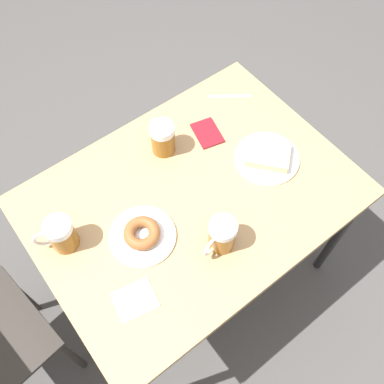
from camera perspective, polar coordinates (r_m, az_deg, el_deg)
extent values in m
plane|color=#474442|center=(2.13, 0.00, -10.26)|extent=(8.00, 8.00, 0.00)
cube|color=tan|center=(1.48, 0.00, -0.69)|extent=(0.79, 1.09, 0.03)
cylinder|color=black|center=(1.91, 18.86, -5.46)|extent=(0.04, 0.04, 0.70)
cylinder|color=black|center=(2.12, 4.96, 8.31)|extent=(0.04, 0.04, 0.70)
cylinder|color=black|center=(1.90, -19.09, -6.72)|extent=(0.04, 0.04, 0.70)
cylinder|color=#2D2823|center=(1.86, -15.76, -20.26)|extent=(0.03, 0.03, 0.45)
cylinder|color=#2D2823|center=(1.99, -21.80, -12.49)|extent=(0.03, 0.03, 0.45)
cylinder|color=white|center=(1.56, 9.96, 4.46)|extent=(0.23, 0.23, 0.01)
cube|color=#D1B27F|center=(1.55, 10.08, 4.91)|extent=(0.19, 0.19, 0.03)
cylinder|color=white|center=(1.40, -6.60, -5.87)|extent=(0.22, 0.22, 0.01)
torus|color=brown|center=(1.38, -6.70, -5.46)|extent=(0.12, 0.12, 0.04)
cylinder|color=#8C5619|center=(1.34, 4.01, -5.92)|extent=(0.09, 0.09, 0.10)
cylinder|color=white|center=(1.28, 4.18, -4.76)|extent=(0.09, 0.09, 0.03)
torus|color=silver|center=(1.31, 2.71, -7.11)|extent=(0.03, 0.08, 0.08)
cylinder|color=#8C5619|center=(1.40, -16.84, -5.66)|extent=(0.09, 0.09, 0.10)
cylinder|color=white|center=(1.34, -17.52, -4.52)|extent=(0.09, 0.09, 0.03)
torus|color=silver|center=(1.40, -18.88, -5.87)|extent=(0.04, 0.08, 0.08)
cylinder|color=#8C5619|center=(1.53, -3.88, 6.85)|extent=(0.09, 0.09, 0.10)
cylinder|color=white|center=(1.48, -4.03, 8.32)|extent=(0.09, 0.09, 0.03)
torus|color=silver|center=(1.55, -4.74, 8.37)|extent=(0.08, 0.02, 0.08)
cube|color=white|center=(1.33, -7.56, -14.09)|extent=(0.12, 0.14, 0.00)
cube|color=silver|center=(1.74, 5.10, 12.59)|extent=(0.11, 0.14, 0.00)
cube|color=maroon|center=(1.61, 2.05, 7.86)|extent=(0.14, 0.12, 0.01)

